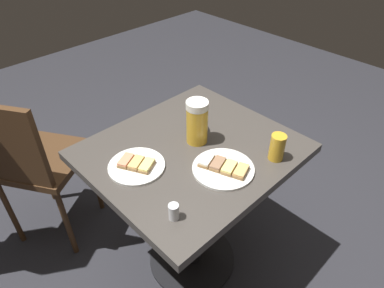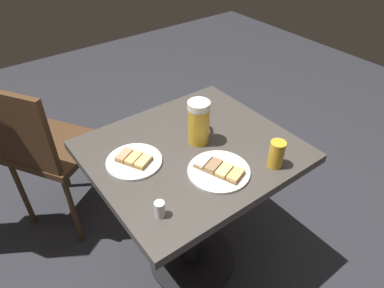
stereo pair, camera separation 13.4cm
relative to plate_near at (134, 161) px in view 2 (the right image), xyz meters
name	(u,v)px [view 2 (the right image)]	position (x,y,z in m)	size (l,w,h in m)	color
ground_plane	(192,258)	(0.06, 0.22, -0.75)	(6.00, 6.00, 0.00)	#28282D
cafe_table	(192,178)	(0.06, 0.22, -0.17)	(0.69, 0.78, 0.74)	black
plate_near	(134,161)	(0.00, 0.00, 0.00)	(0.21, 0.21, 0.03)	white
plate_far	(219,170)	(0.23, 0.22, 0.00)	(0.23, 0.23, 0.03)	white
beer_mug	(199,122)	(0.04, 0.28, 0.08)	(0.13, 0.12, 0.18)	gold
beer_glass_small	(276,154)	(0.33, 0.41, 0.04)	(0.06, 0.06, 0.11)	gold
salt_shaker	(160,209)	(0.27, -0.06, 0.02)	(0.03, 0.03, 0.06)	silver
cafe_chair	(45,148)	(-0.59, -0.19, -0.22)	(0.52, 0.52, 0.89)	#472D19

